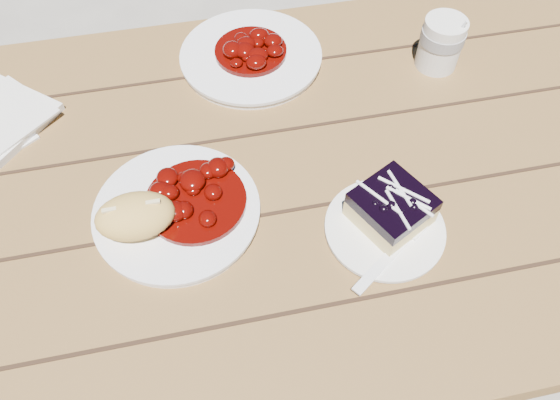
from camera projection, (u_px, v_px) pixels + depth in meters
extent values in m
plane|color=gray|center=(257.00, 344.00, 1.47)|extent=(60.00, 60.00, 0.00)
cube|color=brown|center=(242.00, 185.00, 0.88)|extent=(2.00, 0.80, 0.05)
cube|color=brown|center=(553.00, 121.00, 1.47)|extent=(0.07, 0.07, 0.70)
cube|color=brown|center=(209.00, 58.00, 1.48)|extent=(1.80, 0.25, 0.04)
cube|color=brown|center=(463.00, 80.00, 1.76)|extent=(0.06, 0.06, 0.42)
cylinder|color=white|center=(177.00, 212.00, 0.81)|extent=(0.24, 0.24, 0.02)
ellipsoid|color=#E1B456|center=(135.00, 216.00, 0.76)|extent=(0.11, 0.08, 0.06)
cylinder|color=white|center=(384.00, 229.00, 0.80)|extent=(0.17, 0.17, 0.01)
cube|color=#F1D783|center=(390.00, 212.00, 0.79)|extent=(0.13, 0.13, 0.03)
cube|color=black|center=(393.00, 202.00, 0.77)|extent=(0.13, 0.13, 0.02)
cylinder|color=white|center=(441.00, 43.00, 0.97)|extent=(0.07, 0.07, 0.09)
cube|color=white|center=(0.00, 119.00, 0.92)|extent=(0.21, 0.21, 0.01)
cylinder|color=white|center=(251.00, 57.00, 1.00)|extent=(0.25, 0.25, 0.02)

